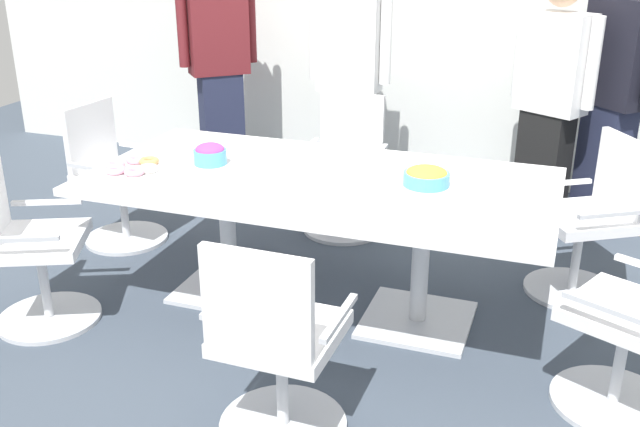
{
  "coord_description": "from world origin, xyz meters",
  "views": [
    {
      "loc": [
        1.19,
        -3.35,
        1.99
      ],
      "look_at": [
        0.0,
        0.0,
        0.55
      ],
      "focal_mm": 40.78,
      "sensor_mm": 36.0,
      "label": 1
    }
  ],
  "objects": [
    {
      "name": "ground_plane",
      "position": [
        0.0,
        0.0,
        -0.01
      ],
      "size": [
        10.0,
        10.0,
        0.01
      ],
      "primitive_type": "cube",
      "color": "#3D4754"
    },
    {
      "name": "back_wall",
      "position": [
        0.0,
        2.4,
        1.4
      ],
      "size": [
        8.0,
        0.1,
        2.8
      ],
      "primitive_type": "cube",
      "color": "silver",
      "rests_on": "ground"
    },
    {
      "name": "conference_table",
      "position": [
        0.0,
        0.0,
        0.63
      ],
      "size": [
        2.4,
        1.2,
        0.75
      ],
      "color": "white",
      "rests_on": "ground"
    },
    {
      "name": "office_chair_0",
      "position": [
        0.2,
        -1.1,
        0.41
      ],
      "size": [
        0.55,
        0.55,
        0.91
      ],
      "rotation": [
        0.0,
        0.0,
        -0.02
      ],
      "color": "silver",
      "rests_on": "ground"
    },
    {
      "name": "office_chair_1",
      "position": [
        1.57,
        -0.43,
        0.41
      ],
      "size": [
        0.72,
        0.72,
        0.91
      ],
      "rotation": [
        0.0,
        0.0,
        1.13
      ],
      "color": "silver",
      "rests_on": "ground"
    },
    {
      "name": "office_chair_2",
      "position": [
        1.36,
        0.66,
        0.41
      ],
      "size": [
        0.74,
        0.74,
        0.91
      ],
      "rotation": [
        0.0,
        0.0,
        -4.16
      ],
      "color": "silver",
      "rests_on": "ground"
    },
    {
      "name": "office_chair_3",
      "position": [
        -0.21,
        1.1,
        0.41
      ],
      "size": [
        0.56,
        0.56,
        0.91
      ],
      "rotation": [
        0.0,
        0.0,
        -3.11
      ],
      "color": "silver",
      "rests_on": "ground"
    },
    {
      "name": "office_chair_4",
      "position": [
        -1.57,
        0.41,
        0.41
      ],
      "size": [
        0.59,
        0.59,
        0.91
      ],
      "rotation": [
        0.0,
        0.0,
        -1.67
      ],
      "color": "silver",
      "rests_on": "ground"
    },
    {
      "name": "office_chair_5",
      "position": [
        -1.36,
        -0.66,
        0.41
      ],
      "size": [
        0.72,
        0.72,
        0.91
      ],
      "rotation": [
        0.0,
        0.0,
        -1.14
      ],
      "color": "silver",
      "rests_on": "ground"
    },
    {
      "name": "person_standing_0",
      "position": [
        -1.42,
        1.67,
        0.98
      ],
      "size": [
        0.51,
        0.47,
        1.86
      ],
      "rotation": [
        0.0,
        0.0,
        -2.41
      ],
      "color": "#232842",
      "rests_on": "ground"
    },
    {
      "name": "person_standing_1",
      "position": [
        -0.36,
        1.64,
        0.93
      ],
      "size": [
        0.61,
        0.23,
        1.77
      ],
      "rotation": [
        0.0,
        0.0,
        -3.16
      ],
      "color": "#232842",
      "rests_on": "ground"
    },
    {
      "name": "person_standing_2",
      "position": [
        1.04,
        1.61,
        0.88
      ],
      "size": [
        0.57,
        0.41,
        1.7
      ],
      "rotation": [
        0.0,
        0.0,
        -3.66
      ],
      "color": "black",
      "rests_on": "ground"
    },
    {
      "name": "person_standing_3",
      "position": [
        1.43,
        1.71,
        0.95
      ],
      "size": [
        0.48,
        0.49,
        1.8
      ],
      "rotation": [
        0.0,
        0.0,
        -3.94
      ],
      "color": "#232842",
      "rests_on": "ground"
    },
    {
      "name": "snack_bowl_chips_yellow",
      "position": [
        0.54,
        0.07,
        0.8
      ],
      "size": [
        0.23,
        0.23,
        0.1
      ],
      "color": "#4C9EC6",
      "rests_on": "conference_table"
    },
    {
      "name": "snack_bowl_candy_mix",
      "position": [
        -0.64,
        0.02,
        0.81
      ],
      "size": [
        0.18,
        0.18,
        0.12
      ],
      "color": "#4C9EC6",
      "rests_on": "conference_table"
    },
    {
      "name": "donut_platter",
      "position": [
        -0.98,
        -0.22,
        0.77
      ],
      "size": [
        0.31,
        0.3,
        0.04
      ],
      "color": "white",
      "rests_on": "conference_table"
    },
    {
      "name": "plate_stack",
      "position": [
        -0.12,
        0.12,
        0.77
      ],
      "size": [
        0.23,
        0.23,
        0.04
      ],
      "color": "white",
      "rests_on": "conference_table"
    }
  ]
}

